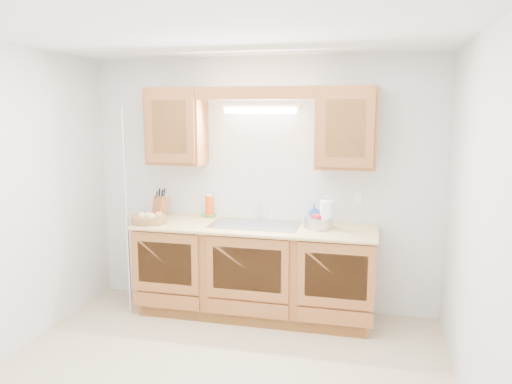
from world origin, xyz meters
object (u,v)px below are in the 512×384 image
(fruit_basket, at_px, (149,218))
(apple_bowl, at_px, (319,222))
(knife_block, at_px, (160,206))
(paper_towel, at_px, (326,215))

(fruit_basket, distance_m, apple_bowl, 1.64)
(knife_block, bearing_deg, fruit_basket, -75.74)
(fruit_basket, bearing_deg, paper_towel, 4.96)
(knife_block, xyz_separation_m, paper_towel, (1.71, -0.12, 0.02))
(paper_towel, bearing_deg, apple_bowl, 174.99)
(fruit_basket, relative_size, apple_bowl, 1.16)
(apple_bowl, bearing_deg, knife_block, 176.05)
(fruit_basket, relative_size, paper_towel, 1.31)
(fruit_basket, xyz_separation_m, paper_towel, (1.71, 0.15, 0.08))
(fruit_basket, height_order, paper_towel, paper_towel)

